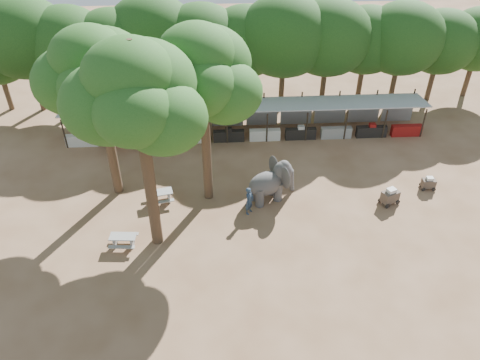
{
  "coord_description": "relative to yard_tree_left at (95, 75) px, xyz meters",
  "views": [
    {
      "loc": [
        -2.39,
        -18.2,
        19.1
      ],
      "look_at": [
        -1.0,
        5.0,
        2.0
      ],
      "focal_mm": 35.0,
      "sensor_mm": 36.0,
      "label": 1
    }
  ],
  "objects": [
    {
      "name": "ground",
      "position": [
        9.13,
        -7.19,
        -8.2
      ],
      "size": [
        100.0,
        100.0,
        0.0
      ],
      "primitive_type": "plane",
      "color": "brown",
      "rests_on": "ground"
    },
    {
      "name": "backdrop_trees",
      "position": [
        9.13,
        11.81,
        -2.69
      ],
      "size": [
        46.46,
        5.95,
        8.33
      ],
      "color": "#332316",
      "rests_on": "ground"
    },
    {
      "name": "picnic_table_near",
      "position": [
        1.23,
        -5.48,
        -7.71
      ],
      "size": [
        1.6,
        1.46,
        0.75
      ],
      "rotation": [
        0.0,
        0.0,
        -0.08
      ],
      "color": "gray",
      "rests_on": "ground"
    },
    {
      "name": "yard_tree_center",
      "position": [
        3.0,
        -5.0,
        1.01
      ],
      "size": [
        7.1,
        6.9,
        12.04
      ],
      "color": "#332316",
      "rests_on": "ground"
    },
    {
      "name": "vendor_stalls",
      "position": [
        9.13,
        6.65,
        -7.02
      ],
      "size": [
        28.0,
        2.99,
        2.8
      ],
      "color": "#9B9DA1",
      "rests_on": "ground"
    },
    {
      "name": "handler",
      "position": [
        8.66,
        -2.96,
        -7.25
      ],
      "size": [
        0.76,
        0.82,
        1.89
      ],
      "primitive_type": "imported",
      "rotation": [
        0.0,
        0.0,
        0.96
      ],
      "color": "#26384C",
      "rests_on": "ground"
    },
    {
      "name": "yard_tree_back",
      "position": [
        6.0,
        -1.0,
        0.34
      ],
      "size": [
        7.1,
        6.9,
        11.36
      ],
      "color": "#332316",
      "rests_on": "ground"
    },
    {
      "name": "elephant",
      "position": [
        10.22,
        -1.52,
        -6.89
      ],
      "size": [
        3.51,
        2.76,
        2.62
      ],
      "rotation": [
        0.0,
        0.0,
        0.41
      ],
      "color": "#3D3B3A",
      "rests_on": "ground"
    },
    {
      "name": "cart_front",
      "position": [
        17.74,
        -2.56,
        -7.63
      ],
      "size": [
        1.39,
        1.18,
        1.16
      ],
      "rotation": [
        0.0,
        0.0,
        0.41
      ],
      "color": "#3C3027",
      "rests_on": "ground"
    },
    {
      "name": "picnic_table_far",
      "position": [
        3.02,
        -1.55,
        -7.67
      ],
      "size": [
        1.89,
        1.77,
        0.81
      ],
      "rotation": [
        0.0,
        0.0,
        0.22
      ],
      "color": "gray",
      "rests_on": "ground"
    },
    {
      "name": "cart_back",
      "position": [
        20.82,
        -1.18,
        -7.74
      ],
      "size": [
        0.99,
        0.69,
        0.93
      ],
      "rotation": [
        0.0,
        0.0,
        -0.07
      ],
      "color": "#3C3027",
      "rests_on": "ground"
    },
    {
      "name": "yard_tree_left",
      "position": [
        0.0,
        0.0,
        0.0
      ],
      "size": [
        7.1,
        6.9,
        11.02
      ],
      "color": "#332316",
      "rests_on": "ground"
    }
  ]
}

